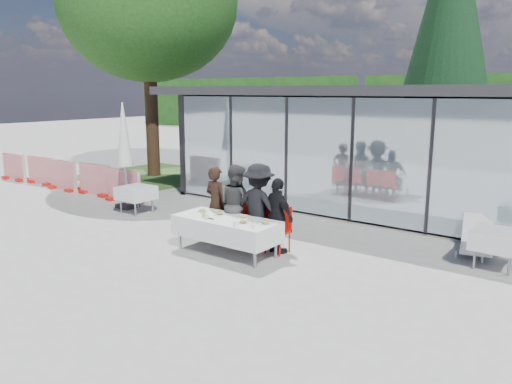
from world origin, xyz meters
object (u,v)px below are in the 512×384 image
Objects in this scene: deciduous_tree at (147,4)px; spare_table_left at (136,193)px; diner_b at (237,204)px; market_umbrella at (124,141)px; folded_eyeglasses at (211,219)px; conifer_tree at (449,19)px; diner_chair_c at (261,223)px; plate_a at (202,211)px; diner_chair_a at (219,215)px; diner_d at (277,216)px; diner_c at (259,207)px; plate_b at (220,214)px; juice_bottle at (204,213)px; dining_table at (226,228)px; spare_table_right at (497,240)px; plate_extra at (243,222)px; lounger at (477,239)px; construction_barriers at (65,177)px; diner_a at (216,203)px; diner_chair_b at (239,219)px; diner_chair_d at (280,227)px; plate_d at (265,223)px.

spare_table_left is at bearing -46.23° from deciduous_tree.
diner_b is 0.59× the size of market_umbrella.
conifer_tree is at bearing 87.18° from folded_eyeglasses.
plate_a is (-1.11, -0.64, 0.24)m from diner_chair_c.
diner_chair_a is at bearing 97.77° from plate_a.
diner_d is at bearing -11.29° from diner_chair_c.
market_umbrella is at bearing -8.39° from diner_c.
plate_b is (-0.62, -0.53, -0.14)m from diner_c.
juice_bottle is at bearing 175.73° from folded_eyeglasses.
dining_table is at bearing 55.14° from diner_d.
diner_b is at bearing -0.01° from diner_c.
spare_table_right is (5.51, 1.65, 0.02)m from diner_chair_a.
plate_extra reaches higher than spare_table_left.
plate_extra is at bearing -136.64° from lounger.
juice_bottle is at bearing 51.80° from diner_d.
folded_eyeglasses is 0.02× the size of construction_barriers.
diner_a reaches higher than folded_eyeglasses.
plate_a is 11.16m from deciduous_tree.
market_umbrella is (-5.29, 0.78, 1.02)m from diner_c.
plate_b is at bearing 1.83° from plate_a.
diner_chair_b is 0.33× the size of market_umbrella.
lounger is at bearing 38.28° from dining_table.
diner_chair_d is 5.97m from market_umbrella.
market_umbrella is at bearing 163.82° from dining_table.
diner_a is at bearing 150.61° from plate_extra.
diner_chair_b is at bearing -167.36° from diner_a.
spare_table_left is at bearing 167.88° from plate_d.
lounger is at bearing -145.43° from diner_c.
juice_bottle is at bearing 48.55° from diner_c.
plate_a is 1.00× the size of plate_b.
diner_chair_d is 6.96× the size of folded_eyeglasses.
diner_chair_a is at bearing 13.63° from diner_d.
juice_bottle is 0.02× the size of deciduous_tree.
plate_a reaches higher than spare_table_left.
dining_table is 11.88m from deciduous_tree.
folded_eyeglasses is at bearing -4.27° from juice_bottle.
diner_chair_c is at bearing 65.04° from dining_table.
diner_chair_b reaches higher than dining_table.
diner_c is 13.07m from conifer_tree.
diner_chair_b is at bearing -6.44° from spare_table_left.
plate_a is at bearing 135.72° from juice_bottle.
plate_d is 0.08× the size of market_umbrella.
juice_bottle reaches higher than plate_a.
diner_chair_c is 9.26m from construction_barriers.
diner_c is 4.66m from spare_table_right.
diner_chair_d reaches higher than plate_a.
spare_table_right is at bearing 23.25° from diner_chair_d.
juice_bottle is 0.19× the size of spare_table_right.
deciduous_tree is (-8.31, 4.95, 5.94)m from diner_chair_b.
construction_barriers is (-3.90, 0.51, -1.50)m from market_umbrella.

